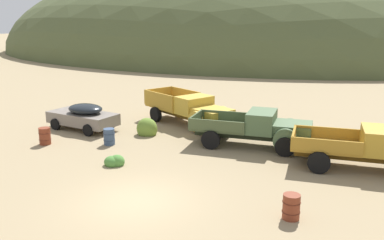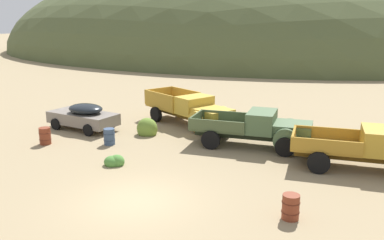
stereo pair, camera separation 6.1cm
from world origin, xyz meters
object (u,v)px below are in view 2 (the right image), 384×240
Objects in this scene: truck_faded_yellow at (193,109)px; oil_drum_by_truck at (109,137)px; truck_weathered_green at (260,128)px; oil_drum_foreground at (45,136)px; truck_mustard at (376,149)px; oil_drum_spare at (291,207)px; car_primer_gray at (81,116)px.

truck_faded_yellow is 7.82× the size of oil_drum_by_truck.
truck_weathered_green reaches higher than oil_drum_foreground.
truck_mustard is 6.54m from oil_drum_spare.
truck_mustard is 12.90m from oil_drum_by_truck.
oil_drum_spare is (9.08, -8.72, -0.61)m from truck_faded_yellow.
car_primer_gray is 0.67× the size of truck_faded_yellow.
truck_weathered_green and truck_mustard have the same top height.
oil_drum_foreground is at bearing -176.32° from truck_mustard.
car_primer_gray is 16.16m from truck_mustard.
car_primer_gray is at bearing 172.01° from truck_mustard.
truck_faded_yellow reaches higher than car_primer_gray.
truck_faded_yellow is 5.90m from oil_drum_by_truck.
car_primer_gray is 5.25× the size of oil_drum_by_truck.
car_primer_gray reaches higher than oil_drum_spare.
car_primer_gray is 6.71m from truck_faded_yellow.
truck_mustard is at bearing -174.60° from car_primer_gray.
oil_drum_by_truck is (-1.73, -5.61, -0.60)m from truck_faded_yellow.
truck_weathered_green is (10.49, 2.21, 0.18)m from car_primer_gray.
oil_drum_by_truck is at bearing -179.59° from truck_mustard.
oil_drum_foreground is at bearing -149.98° from oil_drum_by_truck.
oil_drum_spare is at bearing 161.67° from car_primer_gray.
truck_faded_yellow is 7.88× the size of oil_drum_spare.
truck_faded_yellow reaches higher than oil_drum_spare.
truck_weathered_green is 7.87m from oil_drum_by_truck.
car_primer_gray reaches higher than oil_drum_by_truck.
car_primer_gray is 5.28× the size of oil_drum_spare.
truck_mustard is (5.58, -0.56, -0.00)m from truck_weathered_green.
oil_drum_spare is (-1.68, -6.29, -0.57)m from truck_mustard.
truck_faded_yellow is at bearing 153.39° from truck_mustard.
car_primer_gray is 0.71× the size of truck_weathered_green.
oil_drum_spare is at bearing -5.84° from oil_drum_foreground.
oil_drum_spare is at bearing -73.30° from truck_weathered_green.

